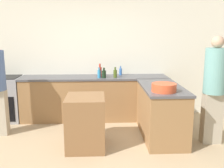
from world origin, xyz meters
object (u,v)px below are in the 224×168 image
mixing_bowl (164,88)px  person_at_peninsula (214,86)px  range_oven (3,99)px  wine_bottle_dark (104,74)px  olive_oil_bottle (115,73)px  water_bottle_blue (121,72)px  hot_sauce_bottle (100,72)px  island_table (86,122)px  dish_soap_bottle (99,74)px

mixing_bowl → person_at_peninsula: (0.86, 0.10, -0.01)m
range_oven → wine_bottle_dark: wine_bottle_dark is taller
olive_oil_bottle → wine_bottle_dark: (-0.23, -0.03, -0.00)m
water_bottle_blue → hot_sauce_bottle: bearing=-154.4°
person_at_peninsula → mixing_bowl: bearing=-173.5°
island_table → hot_sauce_bottle: size_ratio=3.06×
mixing_bowl → water_bottle_blue: bearing=109.2°
island_table → mixing_bowl: mixing_bowl is taller
hot_sauce_bottle → person_at_peninsula: (1.88, -1.31, -0.06)m
range_oven → dish_soap_bottle: 2.11m
island_table → dish_soap_bottle: (0.22, 1.27, 0.59)m
dish_soap_bottle → wine_bottle_dark: dish_soap_bottle is taller
olive_oil_bottle → wine_bottle_dark: size_ratio=1.03×
island_table → olive_oil_bottle: olive_oil_bottle is taller
range_oven → person_at_peninsula: 4.18m
range_oven → wine_bottle_dark: bearing=-4.0°
dish_soap_bottle → olive_oil_bottle: bearing=4.2°
wine_bottle_dark → range_oven: bearing=176.0°
olive_oil_bottle → dish_soap_bottle: bearing=-175.8°
hot_sauce_bottle → person_at_peninsula: size_ratio=0.15×
mixing_bowl → water_bottle_blue: water_bottle_blue is taller
hot_sauce_bottle → wine_bottle_dark: (0.08, -0.11, -0.03)m
mixing_bowl → wine_bottle_dark: wine_bottle_dark is taller
dish_soap_bottle → hot_sauce_bottle: bearing=80.4°
range_oven → mixing_bowl: bearing=-25.1°
island_table → wine_bottle_dark: 1.43m
island_table → dish_soap_bottle: dish_soap_bottle is taller
dish_soap_bottle → wine_bottle_dark: bearing=-2.1°
island_table → dish_soap_bottle: 1.42m
range_oven → island_table: (1.81, -1.42, -0.04)m
range_oven → hot_sauce_bottle: size_ratio=3.36×
water_bottle_blue → person_at_peninsula: 2.08m
hot_sauce_bottle → water_bottle_blue: hot_sauce_bottle is taller
hot_sauce_bottle → person_at_peninsula: 2.29m
wine_bottle_dark → person_at_peninsula: bearing=-33.6°
mixing_bowl → wine_bottle_dark: (-0.93, 1.29, 0.02)m
dish_soap_bottle → hot_sauce_bottle: size_ratio=0.77×
range_oven → island_table: 2.30m
mixing_bowl → hot_sauce_bottle: 1.73m
wine_bottle_dark → person_at_peninsula: 2.15m
olive_oil_bottle → hot_sauce_bottle: size_ratio=0.77×
mixing_bowl → hot_sauce_bottle: bearing=125.9°
wine_bottle_dark → water_bottle_blue: (0.37, 0.33, -0.01)m
island_table → person_at_peninsula: size_ratio=0.47×
olive_oil_bottle → range_oven: bearing=177.1°
mixing_bowl → person_at_peninsula: person_at_peninsula is taller
olive_oil_bottle → person_at_peninsula: (1.56, -1.22, -0.03)m
range_oven → water_bottle_blue: water_bottle_blue is taller
island_table → water_bottle_blue: water_bottle_blue is taller
dish_soap_bottle → wine_bottle_dark: 0.10m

